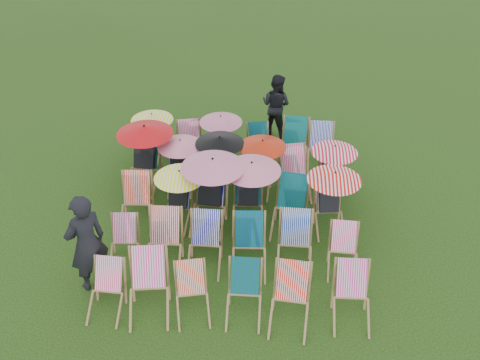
{
  "coord_description": "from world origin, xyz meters",
  "views": [
    {
      "loc": [
        0.61,
        -8.14,
        7.02
      ],
      "look_at": [
        0.15,
        0.35,
        0.9
      ],
      "focal_mm": 40.0,
      "sensor_mm": 36.0,
      "label": 1
    }
  ],
  "objects_px": {
    "deckchair_0": "(105,291)",
    "deckchair_29": "(321,148)",
    "deckchair_5": "(352,298)",
    "person_rear": "(276,105)",
    "person_left": "(87,243)"
  },
  "relations": [
    {
      "from": "deckchair_5",
      "to": "deckchair_29",
      "type": "distance_m",
      "value": 4.48
    },
    {
      "from": "deckchair_0",
      "to": "deckchair_29",
      "type": "relative_size",
      "value": 0.9
    },
    {
      "from": "deckchair_0",
      "to": "person_left",
      "type": "relative_size",
      "value": 0.44
    },
    {
      "from": "deckchair_5",
      "to": "person_left",
      "type": "xyz_separation_m",
      "value": [
        -4.4,
        0.52,
        0.5
      ]
    },
    {
      "from": "person_left",
      "to": "deckchair_0",
      "type": "bearing_deg",
      "value": 80.57
    },
    {
      "from": "deckchair_0",
      "to": "deckchair_5",
      "type": "bearing_deg",
      "value": 4.85
    },
    {
      "from": "deckchair_5",
      "to": "person_left",
      "type": "relative_size",
      "value": 0.49
    },
    {
      "from": "deckchair_5",
      "to": "person_rear",
      "type": "distance_m",
      "value": 6.04
    },
    {
      "from": "deckchair_29",
      "to": "deckchair_0",
      "type": "bearing_deg",
      "value": -128.21
    },
    {
      "from": "deckchair_5",
      "to": "deckchair_29",
      "type": "relative_size",
      "value": 0.98
    },
    {
      "from": "deckchair_0",
      "to": "deckchair_5",
      "type": "xyz_separation_m",
      "value": [
        4.02,
        0.04,
        0.04
      ]
    },
    {
      "from": "deckchair_5",
      "to": "person_left",
      "type": "bearing_deg",
      "value": 173.62
    },
    {
      "from": "deckchair_0",
      "to": "deckchair_29",
      "type": "distance_m",
      "value": 5.92
    },
    {
      "from": "deckchair_5",
      "to": "deckchair_29",
      "type": "bearing_deg",
      "value": 92.73
    },
    {
      "from": "person_left",
      "to": "person_rear",
      "type": "bearing_deg",
      "value": -164.19
    }
  ]
}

